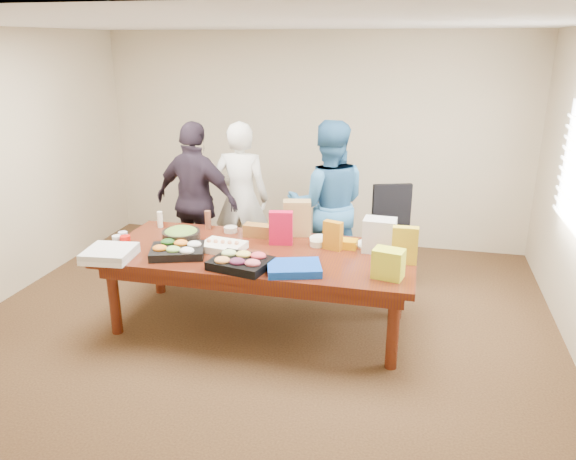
% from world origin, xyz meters
% --- Properties ---
extents(floor, '(5.50, 5.00, 0.02)m').
position_xyz_m(floor, '(0.00, 0.00, -0.01)').
color(floor, '#47301E').
rests_on(floor, ground).
extents(ceiling, '(5.50, 5.00, 0.02)m').
position_xyz_m(ceiling, '(0.00, 0.00, 2.71)').
color(ceiling, white).
rests_on(ceiling, wall_back).
extents(wall_back, '(5.50, 0.04, 2.70)m').
position_xyz_m(wall_back, '(0.00, 2.50, 1.35)').
color(wall_back, beige).
rests_on(wall_back, floor).
extents(wall_front, '(5.50, 0.04, 2.70)m').
position_xyz_m(wall_front, '(0.00, -2.50, 1.35)').
color(wall_front, beige).
rests_on(wall_front, floor).
extents(conference_table, '(2.80, 1.20, 0.75)m').
position_xyz_m(conference_table, '(0.00, 0.00, 0.38)').
color(conference_table, '#4C1C0F').
rests_on(conference_table, floor).
extents(office_chair, '(0.67, 0.67, 1.03)m').
position_xyz_m(office_chair, '(1.10, 1.28, 0.52)').
color(office_chair, black).
rests_on(office_chair, floor).
extents(person_center, '(0.67, 0.47, 1.75)m').
position_xyz_m(person_center, '(-0.57, 1.23, 0.87)').
color(person_center, white).
rests_on(person_center, floor).
extents(person_right, '(1.00, 0.85, 1.81)m').
position_xyz_m(person_right, '(0.44, 1.11, 0.90)').
color(person_right, '#2D6599').
rests_on(person_right, floor).
extents(person_left, '(1.10, 0.64, 1.76)m').
position_xyz_m(person_left, '(-1.01, 0.98, 0.88)').
color(person_left, '#271E2A').
rests_on(person_left, floor).
extents(veggie_tray, '(0.56, 0.50, 0.07)m').
position_xyz_m(veggie_tray, '(-0.68, -0.26, 0.79)').
color(veggie_tray, black).
rests_on(veggie_tray, conference_table).
extents(fruit_tray, '(0.55, 0.46, 0.07)m').
position_xyz_m(fruit_tray, '(-0.05, -0.40, 0.79)').
color(fruit_tray, black).
rests_on(fruit_tray, conference_table).
extents(sheet_cake, '(0.43, 0.35, 0.07)m').
position_xyz_m(sheet_cake, '(-0.33, -0.05, 0.78)').
color(sheet_cake, white).
rests_on(sheet_cake, conference_table).
extents(salad_bowl, '(0.44, 0.44, 0.12)m').
position_xyz_m(salad_bowl, '(-0.78, 0.05, 0.81)').
color(salad_bowl, black).
rests_on(salad_bowl, conference_table).
extents(chip_bag_blue, '(0.51, 0.44, 0.07)m').
position_xyz_m(chip_bag_blue, '(0.41, -0.39, 0.78)').
color(chip_bag_blue, '#0E42BE').
rests_on(chip_bag_blue, conference_table).
extents(chip_bag_red, '(0.23, 0.13, 0.32)m').
position_xyz_m(chip_bag_red, '(0.15, 0.23, 0.91)').
color(chip_bag_red, red).
rests_on(chip_bag_red, conference_table).
extents(chip_bag_yellow, '(0.22, 0.09, 0.33)m').
position_xyz_m(chip_bag_yellow, '(1.29, 0.02, 0.91)').
color(chip_bag_yellow, gold).
rests_on(chip_bag_yellow, conference_table).
extents(chip_bag_orange, '(0.19, 0.13, 0.27)m').
position_xyz_m(chip_bag_orange, '(0.64, 0.20, 0.88)').
color(chip_bag_orange, '#C17511').
rests_on(chip_bag_orange, conference_table).
extents(mayo_jar, '(0.12, 0.12, 0.15)m').
position_xyz_m(mayo_jar, '(0.12, 0.37, 0.82)').
color(mayo_jar, white).
rests_on(mayo_jar, conference_table).
extents(mustard_bottle, '(0.07, 0.07, 0.15)m').
position_xyz_m(mustard_bottle, '(-0.01, 0.44, 0.83)').
color(mustard_bottle, '#D0DC09').
rests_on(mustard_bottle, conference_table).
extents(dressing_bottle, '(0.07, 0.07, 0.19)m').
position_xyz_m(dressing_bottle, '(-0.68, 0.49, 0.84)').
color(dressing_bottle, brown).
rests_on(dressing_bottle, conference_table).
extents(ranch_bottle, '(0.06, 0.06, 0.17)m').
position_xyz_m(ranch_bottle, '(-1.18, 0.43, 0.83)').
color(ranch_bottle, white).
rests_on(ranch_bottle, conference_table).
extents(banana_bunch, '(0.24, 0.15, 0.08)m').
position_xyz_m(banana_bunch, '(0.74, 0.27, 0.79)').
color(banana_bunch, '#F39F08').
rests_on(banana_bunch, conference_table).
extents(bread_loaf, '(0.31, 0.15, 0.12)m').
position_xyz_m(bread_loaf, '(-0.11, 0.38, 0.81)').
color(bread_loaf, '#905E27').
rests_on(bread_loaf, conference_table).
extents(kraft_bag, '(0.30, 0.21, 0.35)m').
position_xyz_m(kraft_bag, '(0.23, 0.52, 0.92)').
color(kraft_bag, '#9D7A48').
rests_on(kraft_bag, conference_table).
extents(red_cup, '(0.11, 0.11, 0.13)m').
position_xyz_m(red_cup, '(-1.21, -0.23, 0.81)').
color(red_cup, '#BC0D06').
rests_on(red_cup, conference_table).
extents(clear_cup_a, '(0.09, 0.09, 0.12)m').
position_xyz_m(clear_cup_a, '(-1.30, -0.22, 0.81)').
color(clear_cup_a, silver).
rests_on(clear_cup_a, conference_table).
extents(clear_cup_b, '(0.09, 0.09, 0.12)m').
position_xyz_m(clear_cup_b, '(-1.30, -0.11, 0.81)').
color(clear_cup_b, silver).
rests_on(clear_cup_b, conference_table).
extents(pizza_box_lower, '(0.44, 0.44, 0.05)m').
position_xyz_m(pizza_box_lower, '(-1.23, -0.48, 0.77)').
color(pizza_box_lower, white).
rests_on(pizza_box_lower, conference_table).
extents(pizza_box_upper, '(0.44, 0.44, 0.05)m').
position_xyz_m(pizza_box_upper, '(-1.22, -0.48, 0.82)').
color(pizza_box_upper, silver).
rests_on(pizza_box_upper, pizza_box_lower).
extents(plate_a, '(0.31, 0.31, 0.02)m').
position_xyz_m(plate_a, '(0.97, 0.39, 0.76)').
color(plate_a, white).
rests_on(plate_a, conference_table).
extents(plate_b, '(0.26, 0.26, 0.01)m').
position_xyz_m(plate_b, '(0.49, 0.46, 0.76)').
color(plate_b, white).
rests_on(plate_b, conference_table).
extents(dip_bowl_a, '(0.16, 0.16, 0.06)m').
position_xyz_m(dip_bowl_a, '(0.49, 0.26, 0.78)').
color(dip_bowl_a, beige).
rests_on(dip_bowl_a, conference_table).
extents(dip_bowl_b, '(0.17, 0.17, 0.05)m').
position_xyz_m(dip_bowl_b, '(-0.43, 0.45, 0.78)').
color(dip_bowl_b, beige).
rests_on(dip_bowl_b, conference_table).
extents(grocery_bag_white, '(0.30, 0.22, 0.31)m').
position_xyz_m(grocery_bag_white, '(1.06, 0.25, 0.90)').
color(grocery_bag_white, silver).
rests_on(grocery_bag_white, conference_table).
extents(grocery_bag_yellow, '(0.27, 0.21, 0.24)m').
position_xyz_m(grocery_bag_yellow, '(1.17, -0.33, 0.87)').
color(grocery_bag_yellow, yellow).
rests_on(grocery_bag_yellow, conference_table).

